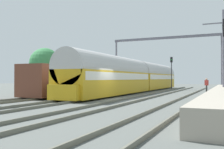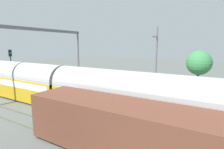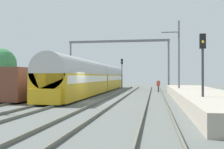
% 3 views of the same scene
% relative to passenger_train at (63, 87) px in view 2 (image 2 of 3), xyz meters
% --- Properties ---
extents(ground, '(120.00, 120.00, 0.00)m').
position_rel_passenger_train_xyz_m(ground, '(1.93, -12.30, -1.97)').
color(ground, '#585C59').
extents(track_west, '(1.52, 60.00, 0.16)m').
position_rel_passenger_train_xyz_m(track_west, '(-0.00, -12.30, -1.89)').
color(track_west, '#626153').
rests_on(track_west, ground).
extents(track_east, '(1.52, 60.00, 0.16)m').
position_rel_passenger_train_xyz_m(track_east, '(3.86, -12.30, -1.89)').
color(track_east, '#626153').
rests_on(track_east, ground).
extents(track_far_east, '(1.52, 60.00, 0.16)m').
position_rel_passenger_train_xyz_m(track_far_east, '(7.72, -12.30, -1.89)').
color(track_far_east, '#626153').
rests_on(track_far_east, ground).
extents(platform, '(4.40, 28.00, 0.90)m').
position_rel_passenger_train_xyz_m(platform, '(11.54, -10.30, -1.52)').
color(platform, '#A39989').
rests_on(platform, ground).
extents(passenger_train, '(2.93, 32.85, 3.82)m').
position_rel_passenger_train_xyz_m(passenger_train, '(0.00, 0.00, 0.00)').
color(passenger_train, gold).
rests_on(passenger_train, ground).
extents(freight_car, '(2.80, 13.00, 2.70)m').
position_rel_passenger_train_xyz_m(freight_car, '(-3.86, -9.15, -0.50)').
color(freight_car, brown).
rests_on(freight_car, ground).
extents(person_crossing, '(0.47, 0.42, 1.73)m').
position_rel_passenger_train_xyz_m(person_crossing, '(8.10, 1.66, -0.94)').
color(person_crossing, '#303030').
rests_on(person_crossing, ground).
extents(railway_signal_far, '(0.36, 0.30, 5.23)m').
position_rel_passenger_train_xyz_m(railway_signal_far, '(1.92, 11.56, 1.36)').
color(railway_signal_far, '#2D2D33').
rests_on(railway_signal_far, ground).
extents(catenary_gantry, '(15.98, 0.28, 7.86)m').
position_rel_passenger_train_xyz_m(catenary_gantry, '(1.93, 6.59, 3.90)').
color(catenary_gantry, slate).
rests_on(catenary_gantry, ground).
extents(catenary_pole_east_mid, '(1.90, 0.20, 8.00)m').
position_rel_passenger_train_xyz_m(catenary_pole_east_mid, '(10.07, -5.68, 2.18)').
color(catenary_pole_east_mid, slate).
rests_on(catenary_pole_east_mid, ground).
extents(tree_east_background, '(3.57, 3.57, 5.07)m').
position_rel_passenger_train_xyz_m(tree_east_background, '(16.99, -9.89, 1.30)').
color(tree_east_background, '#4C3826').
rests_on(tree_east_background, ground).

